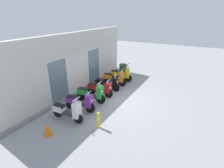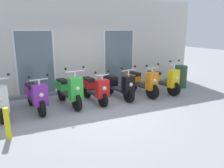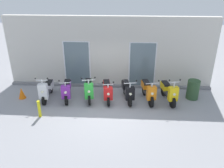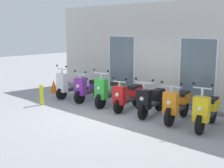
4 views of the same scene
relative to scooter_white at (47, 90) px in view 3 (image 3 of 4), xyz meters
name	(u,v)px [view 3 (image 3 of 4)]	position (x,y,z in m)	size (l,w,h in m)	color
ground_plane	(106,110)	(2.72, -0.85, -0.47)	(40.00, 40.00, 0.00)	#939399
storefront_facade	(110,54)	(2.72, 1.70, 1.20)	(10.04, 0.50, 3.46)	beige
scooter_white	(47,90)	(0.00, 0.00, 0.00)	(0.57, 1.58, 1.27)	black
scooter_purple	(67,90)	(0.91, 0.05, -0.01)	(0.61, 1.55, 1.16)	black
scooter_green	(89,89)	(1.89, 0.09, 0.03)	(0.67, 1.63, 1.29)	black
scooter_red	(107,90)	(2.72, 0.08, 0.00)	(0.59, 1.54, 1.12)	black
scooter_black	(127,91)	(3.62, 0.13, -0.01)	(0.68, 1.60, 1.19)	black
scooter_orange	(148,91)	(4.53, 0.10, 0.02)	(0.68, 1.62, 1.20)	black
scooter_yellow	(169,92)	(5.42, 0.08, 0.01)	(0.64, 1.62, 1.29)	black
traffic_cone	(22,93)	(-1.18, 0.00, -0.21)	(0.32, 0.32, 0.52)	orange
curb_bollard	(39,109)	(0.16, -1.46, -0.12)	(0.12, 0.12, 0.70)	yellow
trash_bin	(193,90)	(6.58, 0.46, -0.03)	(0.54, 0.54, 0.88)	#2D4C2D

